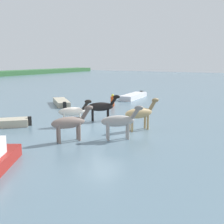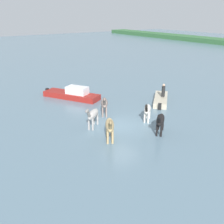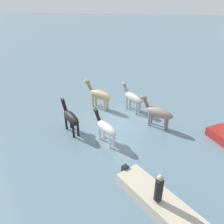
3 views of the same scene
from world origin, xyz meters
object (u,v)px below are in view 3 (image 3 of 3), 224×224
Objects in this scene: horse_lead at (71,117)px; horse_dark_mare at (106,128)px; person_boatman_standing at (159,189)px; boat_skiff_near at (160,204)px; horse_rear_stallion at (99,94)px; horse_gray_outer at (158,112)px; horse_chestnut_trailing at (133,98)px.

horse_lead is 1.10× the size of horse_dark_mare.
person_boatman_standing reaches higher than horse_dark_mare.
boat_skiff_near is at bearing -133.62° from person_boatman_standing.
horse_rear_stallion is at bearing -27.48° from horse_dark_mare.
horse_rear_stallion is at bearing 3.59° from horse_gray_outer.
horse_dark_mare is at bearing 136.50° from horse_rear_stallion.
horse_dark_mare is (-2.23, 0.80, -0.07)m from horse_lead.
horse_lead is at bearing 45.64° from horse_gray_outer.
horse_chestnut_trailing is 2.43m from horse_rear_stallion.
person_boatman_standing is at bearing 145.45° from horse_rear_stallion.
horse_gray_outer reaches higher than horse_dark_mare.
horse_chestnut_trailing is at bearing -81.04° from person_boatman_standing.
horse_rear_stallion is at bearing -66.34° from person_boatman_standing.
person_boatman_standing is (-1.33, 8.41, 0.12)m from horse_chestnut_trailing.
horse_dark_mare is 3.58m from horse_gray_outer.
person_boatman_standing is (-4.86, 5.11, 0.12)m from horse_lead.
boat_skiff_near is (-4.99, 4.98, -0.84)m from horse_lead.
boat_skiff_near is at bearing 146.51° from horse_rear_stallion.
horse_gray_outer is at bearing -92.76° from person_boatman_standing.
horse_rear_stallion reaches higher than horse_chestnut_trailing.
horse_chestnut_trailing is at bearing -19.50° from horse_gray_outer.
horse_dark_mare is 0.81× the size of horse_rear_stallion.
horse_rear_stallion reaches higher than horse_gray_outer.
horse_lead is 4.84m from horse_chestnut_trailing.
horse_chestnut_trailing is (-3.53, -3.30, 0.00)m from horse_lead.
horse_gray_outer is at bearing 177.89° from horse_chestnut_trailing.
horse_rear_stallion is at bearing -57.26° from horse_lead.
horse_gray_outer reaches higher than boat_skiff_near.
horse_chestnut_trailing reaches higher than person_boatman_standing.
horse_dark_mare is 4.40m from horse_rear_stallion.
horse_chestnut_trailing is 0.52× the size of boat_skiff_near.
horse_rear_stallion is at bearing 46.20° from horse_chestnut_trailing.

